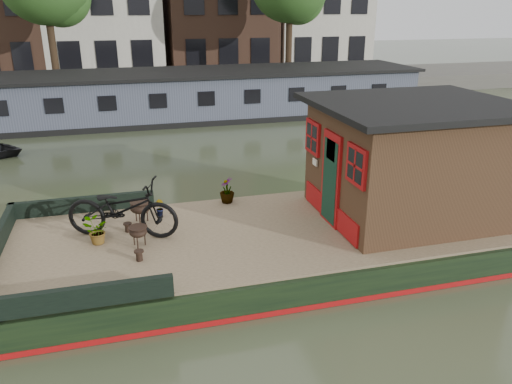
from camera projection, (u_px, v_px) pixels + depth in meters
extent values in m
plane|color=#353F28|center=(308.00, 253.00, 10.48)|extent=(120.00, 120.00, 0.00)
cube|color=black|center=(309.00, 240.00, 10.37)|extent=(12.00, 4.00, 0.60)
cube|color=#990D0F|center=(309.00, 250.00, 10.45)|extent=(12.02, 4.02, 0.10)
cube|color=#907D59|center=(310.00, 225.00, 10.26)|extent=(11.80, 3.80, 0.05)
cube|color=black|center=(83.00, 204.00, 10.80)|extent=(3.00, 0.12, 0.35)
cube|color=black|center=(71.00, 299.00, 7.34)|extent=(3.00, 0.12, 0.35)
cube|color=#301E12|center=(411.00, 162.00, 10.39)|extent=(3.50, 3.00, 2.30)
cube|color=black|center=(417.00, 105.00, 9.96)|extent=(4.00, 3.50, 0.12)
cube|color=#990D0F|center=(331.00, 179.00, 10.02)|extent=(0.06, 0.80, 1.90)
cube|color=black|center=(330.00, 181.00, 10.03)|extent=(0.04, 0.64, 1.70)
cube|color=#990D0F|center=(356.00, 166.00, 8.86)|extent=(0.06, 0.72, 0.72)
cube|color=#990D0F|center=(313.00, 137.00, 10.75)|extent=(0.06, 0.72, 0.72)
imported|color=black|center=(122.00, 209.00, 9.54)|extent=(2.31, 1.49, 1.15)
imported|color=brown|center=(159.00, 208.00, 10.61)|extent=(0.22, 0.24, 0.35)
imported|color=brown|center=(96.00, 231.00, 9.33)|extent=(0.47, 0.41, 0.51)
imported|color=brown|center=(227.00, 190.00, 11.29)|extent=(0.38, 0.38, 0.59)
cylinder|color=black|center=(128.00, 227.00, 9.88)|extent=(0.17, 0.17, 0.19)
cylinder|color=black|center=(139.00, 256.00, 8.76)|extent=(0.17, 0.17, 0.19)
cube|color=#454B5C|center=(199.00, 95.00, 22.76)|extent=(20.00, 4.00, 2.00)
cube|color=black|center=(198.00, 72.00, 22.39)|extent=(20.40, 4.40, 0.12)
cube|color=black|center=(200.00, 115.00, 23.07)|extent=(20.00, 4.05, 0.24)
cube|color=#47443F|center=(181.00, 87.00, 28.82)|extent=(60.00, 6.00, 0.90)
cylinder|color=#332316|center=(53.00, 47.00, 24.99)|extent=(0.36, 0.36, 4.00)
cylinder|color=#332316|center=(289.00, 42.00, 28.09)|extent=(0.36, 0.36, 4.00)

